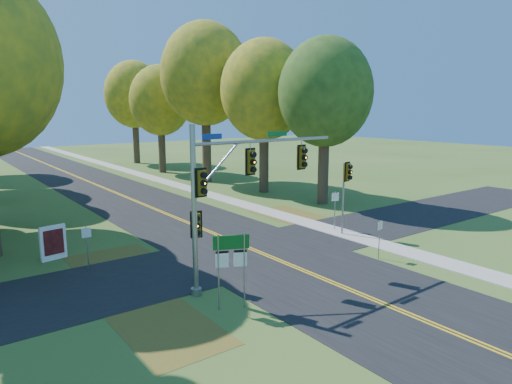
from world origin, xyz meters
TOP-DOWN VIEW (x-y plane):
  - ground at (0.00, 0.00)m, footprint 160.00×160.00m
  - road_main at (0.00, 0.00)m, footprint 8.00×160.00m
  - road_cross at (0.00, 2.00)m, footprint 60.00×6.00m
  - centerline_left at (-0.10, 0.00)m, footprint 0.10×160.00m
  - centerline_right at (0.10, 0.00)m, footprint 0.10×160.00m
  - sidewalk_east at (6.20, 0.00)m, footprint 1.60×160.00m
  - leaf_patch_w_near at (-6.50, 4.00)m, footprint 4.00×6.00m
  - leaf_patch_e at (6.80, 6.00)m, footprint 3.50×8.00m
  - leaf_patch_w_far at (-7.50, -3.00)m, footprint 3.00×5.00m
  - tree_e_a at (11.57, 8.77)m, footprint 7.20×7.20m
  - tree_e_b at (10.97, 15.58)m, footprint 7.60×7.60m
  - tree_e_c at (9.88, 23.69)m, footprint 8.80×8.80m
  - tree_e_d at (9.26, 32.87)m, footprint 7.00×7.00m
  - tree_e_e at (10.47, 43.58)m, footprint 7.80×7.80m
  - traffic_mast at (-3.48, -1.17)m, footprint 7.51×0.70m
  - east_signal_pole at (6.06, 1.37)m, footprint 0.50×0.58m
  - ped_signal_pole at (-4.73, -0.19)m, footprint 0.49×0.59m
  - route_sign_cluster at (-4.86, -3.03)m, footprint 1.25×0.59m
  - info_kiosk at (-8.83, 6.90)m, footprint 1.26×0.36m
  - reg_sign_e_north at (6.42, 2.53)m, footprint 0.44×0.18m
  - reg_sign_e_south at (4.20, -2.61)m, footprint 0.37×0.07m
  - reg_sign_w at (-8.00, 4.04)m, footprint 0.42×0.08m

SIDE VIEW (x-z plane):
  - ground at x=0.00m, z-range 0.00..0.00m
  - leaf_patch_w_near at x=-6.50m, z-range 0.00..0.01m
  - leaf_patch_e at x=6.80m, z-range 0.00..0.01m
  - leaf_patch_w_far at x=-7.50m, z-range 0.00..0.01m
  - road_cross at x=0.00m, z-range 0.00..0.02m
  - road_main at x=0.00m, z-range 0.00..0.02m
  - centerline_left at x=-0.10m, z-range 0.02..0.03m
  - centerline_right at x=0.10m, z-range 0.02..0.03m
  - sidewalk_east at x=6.20m, z-range 0.00..0.06m
  - info_kiosk at x=-8.83m, z-range 0.00..1.72m
  - reg_sign_e_south at x=4.20m, z-range 0.36..2.31m
  - reg_sign_w at x=-8.00m, z-range 0.40..2.57m
  - reg_sign_e_north at x=6.42m, z-range 0.44..2.85m
  - route_sign_cluster at x=-4.86m, z-range 0.59..3.49m
  - ped_signal_pole at x=-4.73m, z-range 0.78..3.99m
  - east_signal_pole at x=6.06m, z-range 1.12..5.48m
  - traffic_mast at x=-3.48m, z-range 0.97..7.78m
  - tree_e_d at x=9.26m, z-range 2.08..14.40m
  - tree_e_a at x=11.57m, z-range 2.16..14.90m
  - tree_e_b at x=10.97m, z-range 2.23..15.56m
  - tree_e_e at x=10.47m, z-range 2.32..16.06m
  - tree_e_c at x=9.88m, z-range 2.77..18.56m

